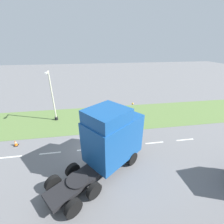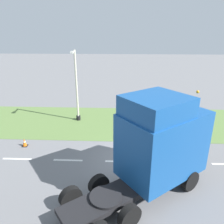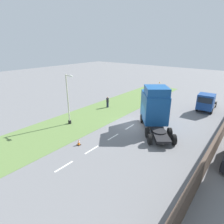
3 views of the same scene
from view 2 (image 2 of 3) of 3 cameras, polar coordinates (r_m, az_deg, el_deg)
The scene contains 7 objects.
ground_plane at distance 13.65m, azimuth 5.11°, elevation -12.82°, with size 120.00×120.00×0.00m, color slate.
grass_verge at distance 18.93m, azimuth 4.40°, elevation -2.67°, with size 7.00×44.00×0.01m.
lane_markings at distance 13.63m, azimuth 2.10°, elevation -12.79°, with size 0.16×21.00×0.00m.
lorry_cab at distance 10.73m, azimuth 12.07°, elevation -8.11°, with size 6.32×7.12×4.99m.
lamp_post at distance 18.63m, azimuth -9.23°, elevation 5.51°, with size 1.31×0.37×6.01m.
pedestrian at distance 19.56m, azimuth 13.81°, elevation 0.16°, with size 0.39×0.39×1.69m.
traffic_cone_lead at distance 16.24m, azimuth -21.90°, elevation -7.36°, with size 0.36×0.36×0.58m.
Camera 2 is at (11.34, -0.68, 7.57)m, focal length 35.00 mm.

